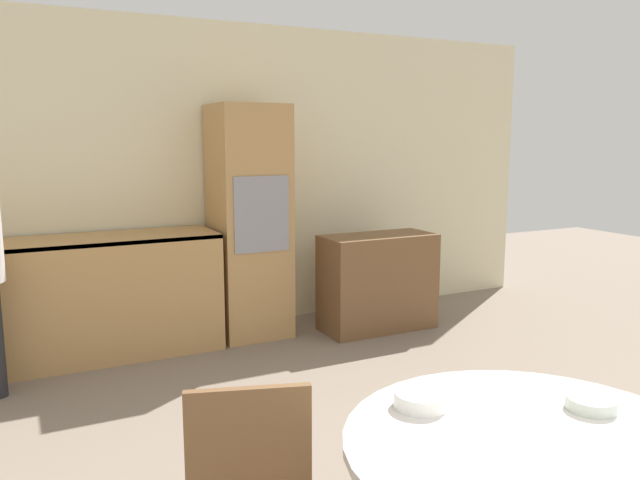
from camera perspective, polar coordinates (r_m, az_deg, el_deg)
wall_back at (r=5.39m, az=-10.55°, el=5.52°), size 6.78×0.05×2.60m
kitchen_counter at (r=4.96m, az=-23.67°, el=-5.11°), size 2.48×0.60×0.92m
oven_unit at (r=5.19m, az=-6.51°, el=1.65°), size 0.57×0.59×1.91m
sideboard at (r=5.41m, az=5.30°, el=-3.85°), size 0.98×0.45×0.83m
bowl_near at (r=2.15m, az=9.20°, el=-14.18°), size 0.18×0.18×0.05m
bowl_centre at (r=2.29m, az=23.54°, el=-13.51°), size 0.16×0.16×0.04m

